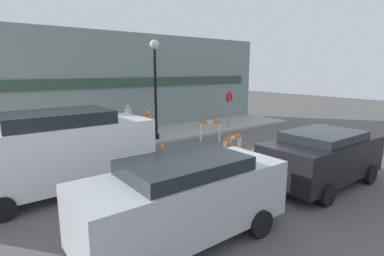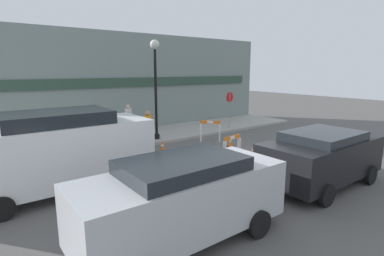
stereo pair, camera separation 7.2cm
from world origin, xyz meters
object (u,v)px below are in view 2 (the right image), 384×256
at_px(stop_sign, 230,104).
at_px(work_van, 59,149).
at_px(person_worker, 148,128).
at_px(parked_car_1, 322,155).
at_px(streetlamp_post, 155,76).
at_px(person_pedestrian, 128,120).
at_px(parked_car_0, 183,196).

bearing_deg(stop_sign, work_van, 11.72).
xyz_separation_m(person_worker, parked_car_1, (2.10, -7.05, 0.03)).
xyz_separation_m(streetlamp_post, person_pedestrian, (-0.99, 1.05, -2.17)).
height_order(stop_sign, work_van, work_van).
distance_m(streetlamp_post, person_pedestrian, 2.60).
relative_size(person_pedestrian, work_van, 0.33).
height_order(stop_sign, person_worker, stop_sign).
bearing_deg(person_worker, work_van, -91.36).
bearing_deg(person_worker, stop_sign, 63.71).
xyz_separation_m(stop_sign, person_worker, (-5.81, -0.80, -0.63)).
xyz_separation_m(person_pedestrian, parked_car_1, (2.14, -8.97, -0.08)).
bearing_deg(person_pedestrian, parked_car_0, 71.99).
height_order(streetlamp_post, stop_sign, streetlamp_post).
height_order(parked_car_0, work_van, work_van).
relative_size(stop_sign, parked_car_0, 0.48).
bearing_deg(streetlamp_post, work_van, -145.40).
distance_m(stop_sign, parked_car_0, 11.87).
relative_size(streetlamp_post, work_van, 0.93).
distance_m(person_pedestrian, parked_car_1, 9.22).
bearing_deg(parked_car_1, stop_sign, 64.71).
height_order(stop_sign, parked_car_0, stop_sign).
relative_size(streetlamp_post, parked_car_0, 1.07).
distance_m(streetlamp_post, person_worker, 2.62).
relative_size(person_worker, parked_car_0, 0.39).
height_order(streetlamp_post, work_van, streetlamp_post).
relative_size(streetlamp_post, stop_sign, 2.25).
relative_size(person_pedestrian, parked_car_1, 0.41).
xyz_separation_m(person_worker, work_van, (-4.39, -2.83, 0.37)).
xyz_separation_m(streetlamp_post, parked_car_0, (-4.03, -7.92, -2.19)).
bearing_deg(stop_sign, streetlamp_post, -8.61).
bearing_deg(parked_car_1, work_van, 146.94).
distance_m(streetlamp_post, parked_car_0, 9.15).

